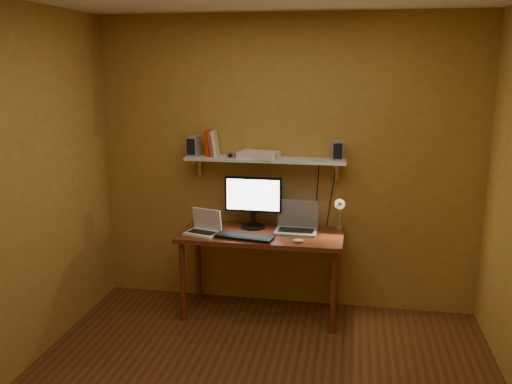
% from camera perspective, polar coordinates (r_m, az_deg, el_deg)
% --- Properties ---
extents(room, '(3.44, 3.24, 2.64)m').
position_cam_1_polar(room, '(3.28, -0.33, -1.95)').
color(room, brown).
rests_on(room, ground).
extents(desk, '(1.40, 0.60, 0.75)m').
position_cam_1_polar(desk, '(4.70, 0.55, -5.35)').
color(desk, brown).
rests_on(desk, ground).
extents(wall_shelf, '(1.40, 0.25, 0.21)m').
position_cam_1_polar(wall_shelf, '(4.72, 0.97, 3.42)').
color(wall_shelf, silver).
rests_on(wall_shelf, room).
extents(monitor, '(0.51, 0.21, 0.46)m').
position_cam_1_polar(monitor, '(4.77, -0.30, -0.79)').
color(monitor, black).
rests_on(monitor, desk).
extents(laptop, '(0.36, 0.27, 0.27)m').
position_cam_1_polar(laptop, '(4.73, 4.31, -3.30)').
color(laptop, gray).
rests_on(laptop, desk).
extents(netbook, '(0.32, 0.27, 0.21)m').
position_cam_1_polar(netbook, '(4.67, -5.44, -3.68)').
color(netbook, white).
rests_on(netbook, desk).
extents(keyboard, '(0.50, 0.24, 0.03)m').
position_cam_1_polar(keyboard, '(4.54, -1.23, -4.73)').
color(keyboard, black).
rests_on(keyboard, desk).
extents(mouse, '(0.10, 0.08, 0.03)m').
position_cam_1_polar(mouse, '(4.44, 4.47, -5.12)').
color(mouse, white).
rests_on(mouse, desk).
extents(desk_lamp, '(0.09, 0.23, 0.38)m').
position_cam_1_polar(desk_lamp, '(4.68, 8.82, -1.84)').
color(desk_lamp, silver).
rests_on(desk_lamp, desk).
extents(speaker_left, '(0.12, 0.12, 0.18)m').
position_cam_1_polar(speaker_left, '(4.83, -6.60, 4.83)').
color(speaker_left, gray).
rests_on(speaker_left, wall_shelf).
extents(speaker_right, '(0.11, 0.11, 0.17)m').
position_cam_1_polar(speaker_right, '(4.64, 8.53, 4.36)').
color(speaker_right, gray).
rests_on(speaker_right, wall_shelf).
extents(books, '(0.12, 0.16, 0.23)m').
position_cam_1_polar(books, '(4.82, -4.67, 5.13)').
color(books, red).
rests_on(books, wall_shelf).
extents(shelf_camera, '(0.09, 0.06, 0.05)m').
position_cam_1_polar(shelf_camera, '(4.69, -2.63, 3.88)').
color(shelf_camera, silver).
rests_on(shelf_camera, wall_shelf).
extents(router, '(0.37, 0.28, 0.06)m').
position_cam_1_polar(router, '(4.71, 0.30, 3.94)').
color(router, white).
rests_on(router, wall_shelf).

